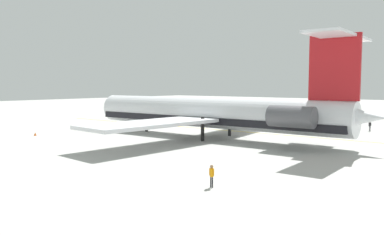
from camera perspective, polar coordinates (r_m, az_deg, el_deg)
ground at (r=67.15m, az=10.89°, el=-2.09°), size 314.36×314.36×0.00m
main_jetliner at (r=58.27m, az=3.55°, el=0.71°), size 47.91×42.58×13.96m
ground_crew_near_nose at (r=30.83m, az=2.85°, el=-8.02°), size 0.45×0.29×1.78m
ground_crew_portside at (r=73.69m, az=24.27°, el=-0.95°), size 0.39×0.28×1.76m
safety_cone_nose at (r=66.11m, az=-21.67°, el=-2.21°), size 0.40×0.40×0.55m
taxiway_centreline at (r=67.08m, az=7.26°, el=-2.05°), size 88.74×4.65×0.01m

